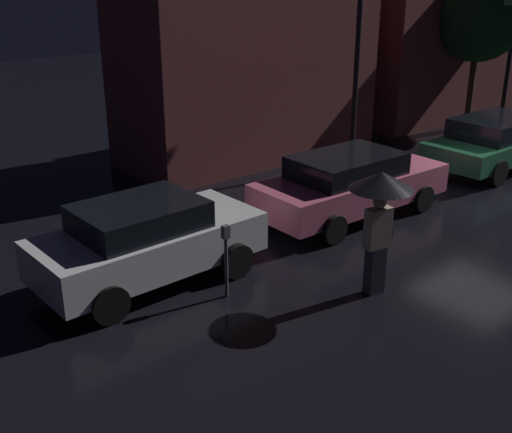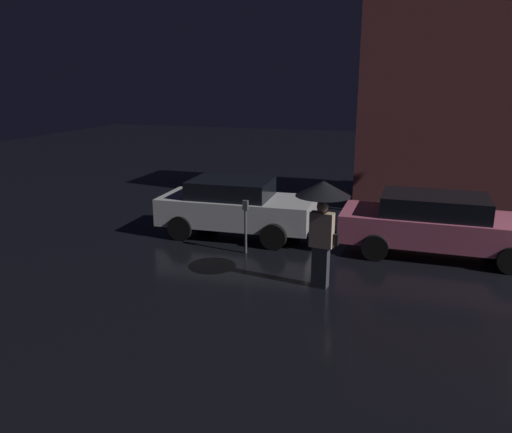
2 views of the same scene
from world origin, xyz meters
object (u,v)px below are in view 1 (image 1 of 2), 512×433
at_px(parked_car_white, 147,240).
at_px(pedestrian_with_umbrella, 380,199).
at_px(parked_car_pink, 350,183).
at_px(parked_car_green, 497,140).
at_px(street_lamp_near, 359,22).
at_px(street_lamp_far, 512,39).
at_px(parking_meter, 226,253).

distance_m(parked_car_white, pedestrian_with_umbrella, 4.00).
relative_size(parked_car_pink, parked_car_green, 0.97).
xyz_separation_m(parked_car_pink, parked_car_green, (5.75, -0.02, 0.00)).
xyz_separation_m(parked_car_pink, street_lamp_near, (2.78, 2.52, 3.08)).
bearing_deg(street_lamp_far, street_lamp_near, -179.04).
distance_m(parked_car_green, street_lamp_far, 5.78).
relative_size(pedestrian_with_umbrella, street_lamp_near, 0.42).
bearing_deg(street_lamp_far, parked_car_white, -170.41).
xyz_separation_m(parked_car_white, pedestrian_with_umbrella, (2.74, -2.77, 0.90)).
bearing_deg(parked_car_pink, parking_meter, -162.48).
relative_size(parked_car_green, street_lamp_near, 0.93).
bearing_deg(parked_car_white, street_lamp_far, 7.85).
bearing_deg(parking_meter, pedestrian_with_umbrella, -35.44).
relative_size(parked_car_green, parking_meter, 3.65).
relative_size(parked_car_pink, parking_meter, 3.56).
xyz_separation_m(parked_car_white, street_lamp_near, (7.80, 2.48, 3.05)).
bearing_deg(street_lamp_near, parked_car_pink, -137.77).
xyz_separation_m(parking_meter, street_lamp_near, (7.09, 3.81, 3.03)).
xyz_separation_m(parked_car_pink, street_lamp_far, (10.42, 2.65, 2.13)).
bearing_deg(parked_car_pink, street_lamp_near, 43.14).
height_order(parked_car_white, parked_car_green, parked_car_white).
bearing_deg(parking_meter, street_lamp_near, 28.23).
relative_size(parked_car_green, street_lamp_far, 1.14).
xyz_separation_m(pedestrian_with_umbrella, street_lamp_far, (12.71, 5.38, 1.19)).
bearing_deg(parked_car_green, street_lamp_near, 138.15).
bearing_deg(street_lamp_near, parking_meter, -151.77).
bearing_deg(parked_car_pink, parked_car_green, 0.72).
bearing_deg(parking_meter, street_lamp_far, 14.95).
distance_m(parking_meter, street_lamp_far, 15.39).
xyz_separation_m(parked_car_white, parking_meter, (0.71, -1.32, 0.02)).
distance_m(parked_car_white, street_lamp_far, 15.80).
height_order(parked_car_white, street_lamp_far, street_lamp_far).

